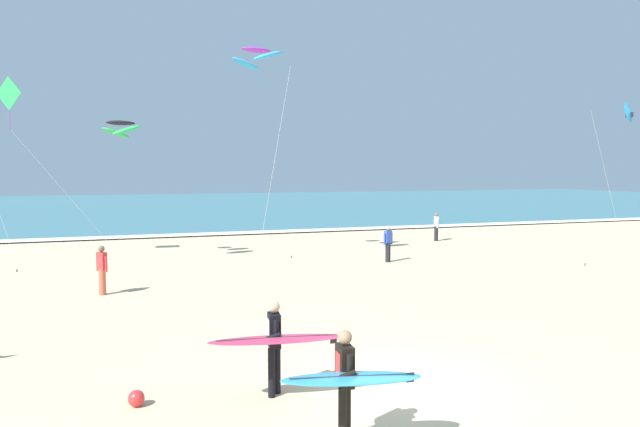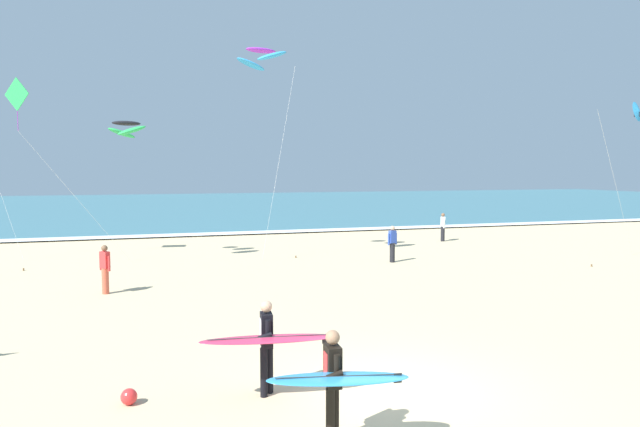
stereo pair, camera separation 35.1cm
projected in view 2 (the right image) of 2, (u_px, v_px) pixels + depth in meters
The scene contains 13 objects.
ground_plane at pixel (393, 390), 10.32m from camera, with size 160.00×160.00×0.00m, color #D1BA8E.
ocean_water at pixel (185, 205), 63.19m from camera, with size 160.00×60.00×0.08m, color teal.
shoreline_foam at pixel (218, 234), 34.89m from camera, with size 160.00×1.57×0.01m, color white.
surfer_lead at pixel (336, 379), 8.04m from camera, with size 2.09×0.96×1.71m.
surfer_trailing at pixel (268, 340), 9.88m from camera, with size 2.40×1.00×1.71m.
kite_arc_charcoal_near at pixel (126, 129), 24.21m from camera, with size 4.91×2.73×6.09m.
kite_diamond_emerald_mid at pixel (16, 98), 24.27m from camera, with size 2.45×2.05×7.95m.
kite_arc_violet_far at pixel (261, 57), 24.30m from camera, with size 2.63×3.02×9.21m.
kite_delta_cobalt_high at pixel (638, 112), 26.16m from camera, with size 4.78×2.46×7.18m.
bystander_red_top at pixel (105, 269), 18.29m from camera, with size 0.35×0.40×1.59m.
bystander_blue_top at pixel (392, 244), 24.54m from camera, with size 0.48×0.27×1.59m.
bystander_white_top at pixel (443, 227), 31.74m from camera, with size 0.25×0.49×1.59m.
beach_ball at pixel (129, 397), 9.68m from camera, with size 0.28×0.28×0.28m, color red.
Camera 2 is at (-4.23, -9.20, 4.01)m, focal length 31.83 mm.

